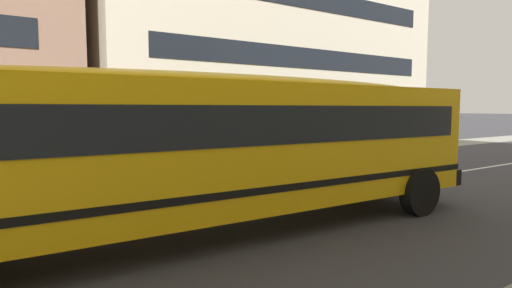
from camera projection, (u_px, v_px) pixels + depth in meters
name	position (u px, v px, depth m)	size (l,w,h in m)	color
ground_plane	(267.00, 202.00, 10.52)	(400.00, 400.00, 0.00)	#38383D
sidewalk_far	(160.00, 167.00, 16.61)	(120.00, 3.00, 0.01)	gray
lane_centreline	(267.00, 202.00, 10.52)	(110.00, 0.16, 0.01)	silver
school_bus	(204.00, 140.00, 7.69)	(13.57, 3.52, 3.01)	yellow
parked_car_dark_blue_past_driveway	(336.00, 143.00, 18.57)	(3.94, 1.96, 1.64)	navy
apartment_block_far_centre	(251.00, 44.00, 27.30)	(21.66, 11.75, 13.30)	beige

